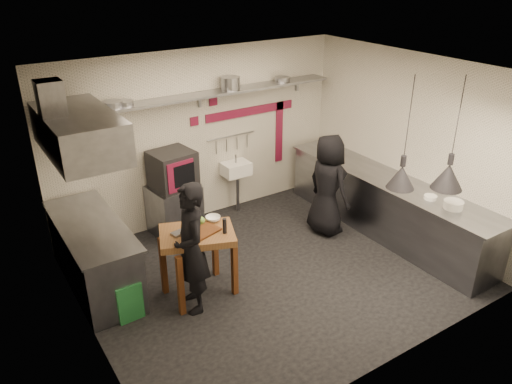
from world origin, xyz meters
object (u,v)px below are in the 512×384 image
oven_stand (175,209)px  prep_table (199,263)px  green_bin (126,298)px  chef_right (328,185)px  combi_oven (172,170)px  chef_left (191,249)px

oven_stand → prep_table: size_ratio=0.87×
green_bin → chef_right: 3.47m
oven_stand → chef_right: bearing=-39.4°
oven_stand → prep_table: bearing=-111.4°
combi_oven → chef_left: size_ratio=0.36×
green_bin → chef_right: size_ratio=0.31×
oven_stand → combi_oven: size_ratio=1.31×
prep_table → chef_right: 2.51m
green_bin → chef_left: chef_left is taller
combi_oven → green_bin: size_ratio=1.22×
chef_left → oven_stand: bearing=171.7°
oven_stand → chef_left: 2.01m
oven_stand → green_bin: (-1.38, -1.57, -0.15)m
oven_stand → chef_right: 2.44m
prep_table → chef_right: (2.46, 0.37, 0.35)m
green_bin → prep_table: 0.98m
combi_oven → chef_right: (2.03, -1.27, -0.28)m
prep_table → chef_left: chef_left is taller
green_bin → chef_left: size_ratio=0.29×
prep_table → chef_right: size_ratio=0.57×
oven_stand → prep_table: prep_table is taller
chef_left → green_bin: bearing=-101.2°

